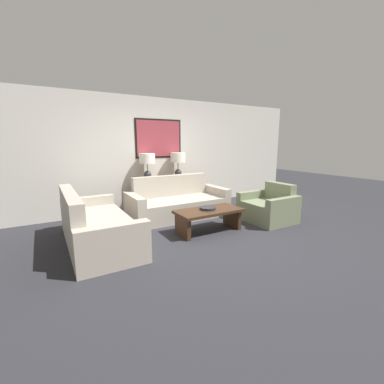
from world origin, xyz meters
TOP-DOWN VIEW (x-y plane):
  - ground_plane at (0.00, 0.00)m, footprint 20.00×20.00m
  - back_wall at (0.00, 2.31)m, footprint 8.29×0.12m
  - console_table at (0.00, 2.03)m, footprint 1.38×0.40m
  - table_lamp_left at (-0.40, 2.03)m, footprint 0.36×0.36m
  - table_lamp_right at (0.40, 2.03)m, footprint 0.36×0.36m
  - couch_by_back_wall at (0.00, 1.30)m, footprint 2.15×0.95m
  - couch_by_side at (-1.85, 0.56)m, footprint 0.95×2.15m
  - coffee_table at (0.05, 0.14)m, footprint 1.22×0.58m
  - decorative_bowl at (0.04, 0.17)m, footprint 0.29×0.29m
  - armchair_near_back_wall at (1.49, 0.07)m, footprint 0.87×0.97m

SIDE VIEW (x-z plane):
  - ground_plane at x=0.00m, z-range 0.00..0.00m
  - armchair_near_back_wall at x=1.49m, z-range -0.11..0.66m
  - couch_by_back_wall at x=0.00m, z-range -0.15..0.73m
  - couch_by_side at x=-1.85m, z-range -0.15..0.73m
  - coffee_table at x=0.05m, z-range 0.10..0.51m
  - console_table at x=0.00m, z-range 0.00..0.76m
  - decorative_bowl at x=0.04m, z-range 0.41..0.45m
  - table_lamp_left at x=-0.40m, z-range 0.89..1.49m
  - table_lamp_right at x=0.40m, z-range 0.89..1.49m
  - back_wall at x=0.00m, z-range 0.01..2.66m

